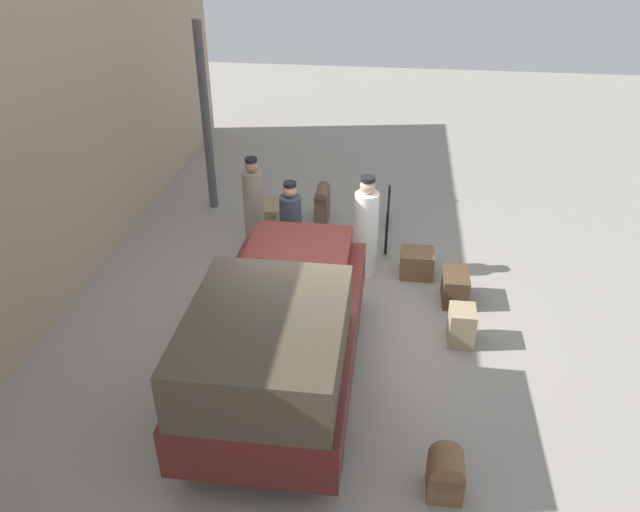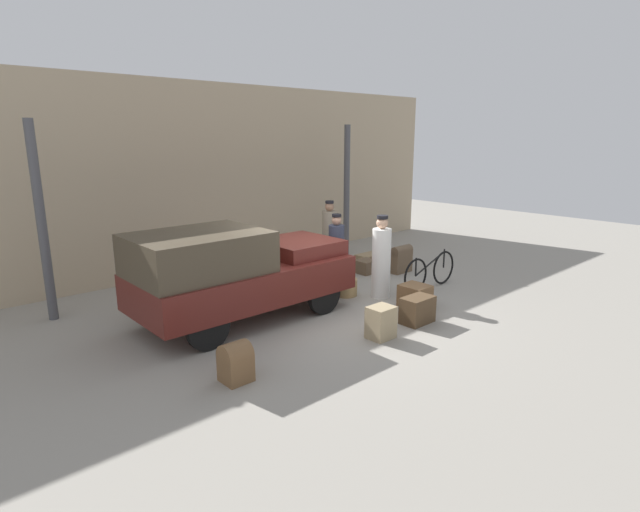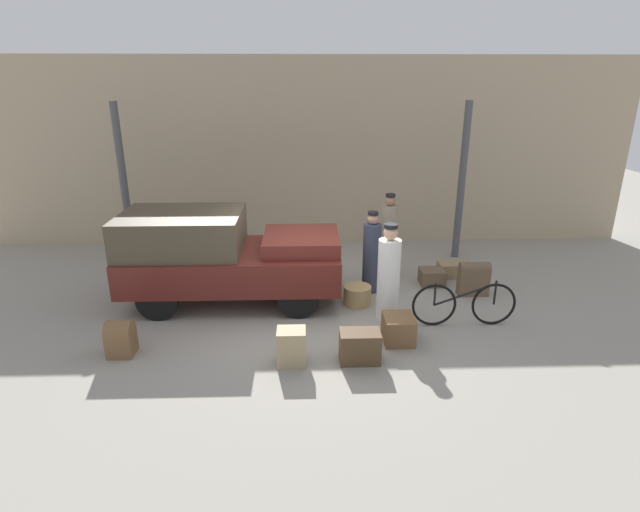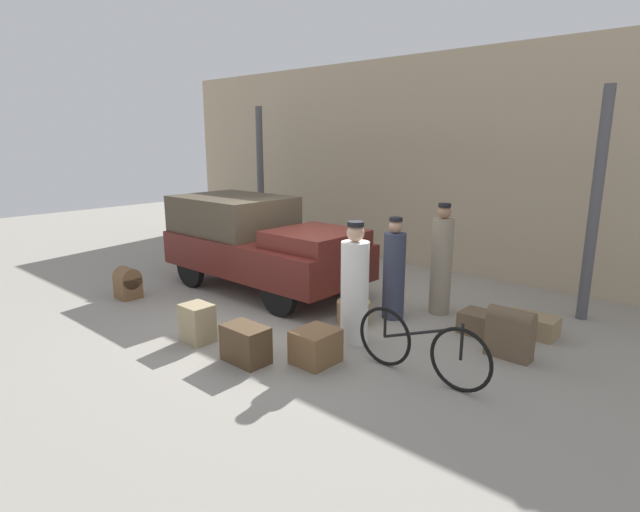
% 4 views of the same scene
% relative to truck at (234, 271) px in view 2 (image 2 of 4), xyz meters
% --- Properties ---
extents(ground_plane, '(30.00, 30.00, 0.00)m').
position_rel_truck_xyz_m(ground_plane, '(1.61, -0.46, -0.93)').
color(ground_plane, gray).
extents(station_building_facade, '(16.00, 0.15, 4.50)m').
position_rel_truck_xyz_m(station_building_facade, '(1.61, 3.62, 1.32)').
color(station_building_facade, tan).
rests_on(station_building_facade, ground).
extents(canopy_pillar_left, '(0.16, 0.16, 3.54)m').
position_rel_truck_xyz_m(canopy_pillar_left, '(-2.44, 2.28, 0.84)').
color(canopy_pillar_left, '#4C4C51').
rests_on(canopy_pillar_left, ground).
extents(canopy_pillar_right, '(0.16, 0.16, 3.54)m').
position_rel_truck_xyz_m(canopy_pillar_right, '(5.08, 2.28, 0.84)').
color(canopy_pillar_right, '#4C4C51').
rests_on(canopy_pillar_right, ground).
extents(truck, '(3.92, 1.78, 1.70)m').
position_rel_truck_xyz_m(truck, '(0.00, 0.00, 0.00)').
color(truck, black).
rests_on(truck, ground).
extents(bicycle, '(1.77, 0.04, 0.80)m').
position_rel_truck_xyz_m(bicycle, '(4.20, -1.17, -0.54)').
color(bicycle, black).
rests_on(bicycle, ground).
extents(wicker_basket, '(0.51, 0.51, 0.35)m').
position_rel_truck_xyz_m(wicker_basket, '(2.50, -0.27, -0.75)').
color(wicker_basket, tan).
rests_on(wicker_basket, ground).
extents(porter_lifting_near_truck, '(0.33, 0.33, 1.79)m').
position_rel_truck_xyz_m(porter_lifting_near_truck, '(3.26, 1.03, -0.10)').
color(porter_lifting_near_truck, gray).
rests_on(porter_lifting_near_truck, ground).
extents(conductor_in_dark_uniform, '(0.39, 0.39, 1.70)m').
position_rel_truck_xyz_m(conductor_in_dark_uniform, '(2.96, -0.84, -0.15)').
color(conductor_in_dark_uniform, white).
rests_on(conductor_in_dark_uniform, ground).
extents(porter_with_bicycle, '(0.34, 0.34, 1.61)m').
position_rel_truck_xyz_m(porter_with_bicycle, '(2.82, 0.33, -0.19)').
color(porter_with_bicycle, '#33384C').
rests_on(porter_with_bicycle, ground).
extents(trunk_large_brown, '(0.70, 0.43, 0.29)m').
position_rel_truck_xyz_m(trunk_large_brown, '(4.72, 1.07, -0.78)').
color(trunk_large_brown, '#937A56').
rests_on(trunk_large_brown, ground).
extents(trunk_umber_medium, '(0.58, 0.24, 0.67)m').
position_rel_truck_xyz_m(trunk_umber_medium, '(4.78, 0.08, -0.57)').
color(trunk_umber_medium, brown).
rests_on(trunk_umber_medium, ground).
extents(suitcase_tan_flat, '(0.49, 0.45, 0.32)m').
position_rel_truck_xyz_m(suitcase_tan_flat, '(4.12, 0.62, -0.77)').
color(suitcase_tan_flat, brown).
rests_on(suitcase_tan_flat, ground).
extents(trunk_barrel_dark, '(0.38, 0.37, 0.56)m').
position_rel_truck_xyz_m(trunk_barrel_dark, '(-1.26, -1.96, -0.65)').
color(trunk_barrel_dark, brown).
rests_on(trunk_barrel_dark, ground).
extents(trunk_wicker_pale, '(0.60, 0.38, 0.48)m').
position_rel_truck_xyz_m(trunk_wicker_pale, '(2.33, -2.27, -0.69)').
color(trunk_wicker_pale, '#4C3823').
rests_on(trunk_wicker_pale, ground).
extents(suitcase_black_upright, '(0.48, 0.53, 0.43)m').
position_rel_truck_xyz_m(suitcase_black_upright, '(3.01, -1.69, -0.71)').
color(suitcase_black_upright, brown).
rests_on(suitcase_black_upright, ground).
extents(suitcase_small_leather, '(0.42, 0.35, 0.54)m').
position_rel_truck_xyz_m(suitcase_small_leather, '(1.32, -2.29, -0.66)').
color(suitcase_small_leather, '#9E8966').
rests_on(suitcase_small_leather, ground).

